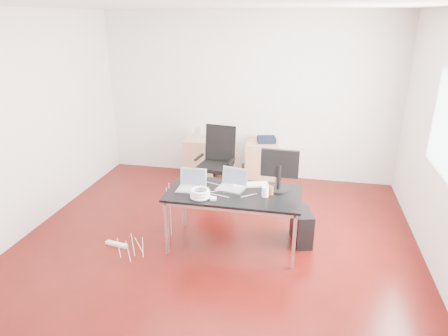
% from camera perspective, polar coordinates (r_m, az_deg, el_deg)
% --- Properties ---
extents(room_shell, '(5.00, 5.00, 5.00)m').
position_cam_1_polar(room_shell, '(4.49, -0.99, 4.08)').
color(room_shell, '#3E0907').
rests_on(room_shell, ground).
extents(desk, '(1.60, 0.80, 0.73)m').
position_cam_1_polar(desk, '(4.81, 1.45, -4.03)').
color(desk, black).
rests_on(desk, ground).
extents(office_chair, '(0.54, 0.56, 1.08)m').
position_cam_1_polar(office_chair, '(6.26, -1.03, 1.38)').
color(office_chair, black).
rests_on(office_chair, ground).
extents(filing_cabinet_left, '(0.50, 0.50, 0.70)m').
position_cam_1_polar(filing_cabinet_left, '(7.07, -3.35, 1.50)').
color(filing_cabinet_left, tan).
rests_on(filing_cabinet_left, ground).
extents(filing_cabinet_right, '(0.50, 0.50, 0.70)m').
position_cam_1_polar(filing_cabinet_right, '(6.87, 5.36, 0.87)').
color(filing_cabinet_right, tan).
rests_on(filing_cabinet_right, ground).
extents(pc_tower, '(0.31, 0.49, 0.44)m').
position_cam_1_polar(pc_tower, '(5.18, 11.03, -8.18)').
color(pc_tower, black).
rests_on(pc_tower, ground).
extents(wastebasket, '(0.29, 0.29, 0.28)m').
position_cam_1_polar(wastebasket, '(6.99, 3.53, -0.56)').
color(wastebasket, black).
rests_on(wastebasket, ground).
extents(power_strip, '(0.31, 0.11, 0.04)m').
position_cam_1_polar(power_strip, '(5.28, -15.10, -10.46)').
color(power_strip, white).
rests_on(power_strip, ground).
extents(laptop_left, '(0.34, 0.26, 0.23)m').
position_cam_1_polar(laptop_left, '(4.87, -4.62, -2.36)').
color(laptop_left, silver).
rests_on(laptop_left, desk).
extents(laptop_right, '(0.38, 0.32, 0.23)m').
position_cam_1_polar(laptop_right, '(4.87, 1.23, -2.26)').
color(laptop_right, silver).
rests_on(laptop_right, desk).
extents(monitor, '(0.45, 0.26, 0.51)m').
position_cam_1_polar(monitor, '(4.78, 7.95, 0.02)').
color(monitor, black).
rests_on(monitor, desk).
extents(keyboard, '(0.46, 0.27, 0.02)m').
position_cam_1_polar(keyboard, '(4.97, 3.79, -2.39)').
color(keyboard, white).
rests_on(keyboard, desk).
extents(cup_white, '(0.09, 0.09, 0.12)m').
position_cam_1_polar(cup_white, '(4.67, 5.89, -3.39)').
color(cup_white, white).
rests_on(cup_white, desk).
extents(cup_brown, '(0.08, 0.08, 0.10)m').
position_cam_1_polar(cup_brown, '(4.74, 6.62, -3.17)').
color(cup_brown, brown).
rests_on(cup_brown, desk).
extents(cable_coil, '(0.24, 0.24, 0.11)m').
position_cam_1_polar(cable_coil, '(4.63, -3.43, -3.66)').
color(cable_coil, white).
rests_on(cable_coil, desk).
extents(power_adapter, '(0.08, 0.08, 0.03)m').
position_cam_1_polar(power_adapter, '(4.59, -1.55, -4.38)').
color(power_adapter, white).
rests_on(power_adapter, desk).
extents(speaker, '(0.09, 0.08, 0.18)m').
position_cam_1_polar(speaker, '(6.99, -3.81, 5.06)').
color(speaker, '#9E9E9E').
rests_on(speaker, filing_cabinet_left).
extents(navy_garment, '(0.35, 0.30, 0.09)m').
position_cam_1_polar(navy_garment, '(6.77, 6.08, 4.06)').
color(navy_garment, black).
rests_on(navy_garment, filing_cabinet_right).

